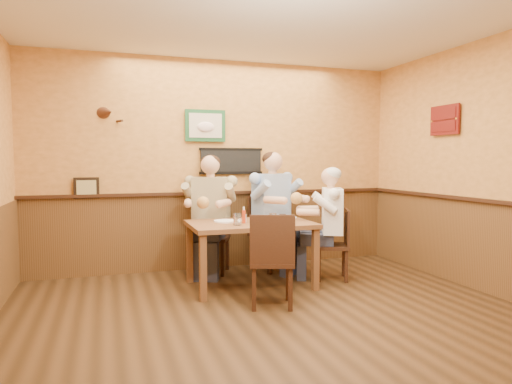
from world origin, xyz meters
TOP-DOWN VIEW (x-y plane):
  - room at (0.13, 0.17)m, footprint 5.02×5.03m
  - dining_table at (0.10, 1.44)m, footprint 1.40×0.90m
  - chair_back_left at (-0.19, 2.20)m, footprint 0.59×0.59m
  - chair_back_right at (0.61, 2.13)m, footprint 0.59×0.59m
  - chair_right_end at (1.15, 1.43)m, footprint 0.52×0.52m
  - chair_near_side at (0.09, 0.70)m, footprint 0.55×0.55m
  - diner_tan_shirt at (-0.19, 2.20)m, footprint 0.84×0.84m
  - diner_blue_polo at (0.61, 2.13)m, footprint 0.84×0.84m
  - diner_white_elder at (1.15, 1.43)m, footprint 0.75×0.75m
  - water_glass_left at (-0.11, 1.25)m, footprint 0.10×0.10m
  - water_glass_mid at (0.28, 1.16)m, footprint 0.10×0.10m
  - cola_tumbler at (0.44, 1.29)m, footprint 0.08×0.08m
  - hot_sauce_bottle at (0.01, 1.38)m, footprint 0.05×0.05m
  - salt_shaker at (0.03, 1.41)m, footprint 0.04×0.04m
  - pepper_shaker at (0.09, 1.37)m, footprint 0.05×0.05m
  - plate_far_left at (-0.17, 1.55)m, footprint 0.34×0.34m
  - plate_far_right at (0.66, 1.64)m, footprint 0.27×0.27m

SIDE VIEW (x-z plane):
  - chair_right_end at x=1.15m, z-range 0.00..0.86m
  - chair_near_side at x=0.09m, z-range 0.00..0.94m
  - chair_back_left at x=-0.19m, z-range 0.00..0.96m
  - chair_back_right at x=0.61m, z-range 0.00..0.99m
  - diner_white_elder at x=1.15m, z-range 0.00..1.23m
  - dining_table at x=0.10m, z-range 0.28..1.03m
  - diner_tan_shirt at x=-0.19m, z-range 0.00..1.37m
  - diner_blue_polo at x=0.61m, z-range 0.00..1.41m
  - plate_far_right at x=0.66m, z-range 0.75..0.76m
  - plate_far_left at x=-0.17m, z-range 0.75..0.77m
  - pepper_shaker at x=0.09m, z-range 0.75..0.84m
  - salt_shaker at x=0.03m, z-range 0.75..0.84m
  - cola_tumbler at x=0.44m, z-range 0.75..0.85m
  - water_glass_mid at x=0.28m, z-range 0.75..0.87m
  - water_glass_left at x=-0.11m, z-range 0.75..0.88m
  - hot_sauce_bottle at x=0.01m, z-range 0.75..0.92m
  - room at x=0.13m, z-range 0.28..3.09m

